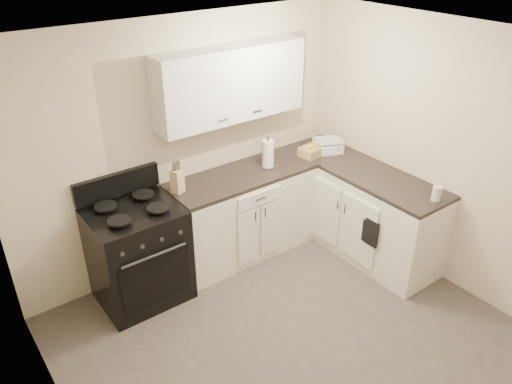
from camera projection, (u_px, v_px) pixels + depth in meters
floor at (304, 351)px, 4.22m from camera, size 3.60×3.60×0.00m
ceiling at (323, 52)px, 3.02m from camera, size 3.60×3.60×0.00m
wall_back at (188, 147)px, 4.88m from camera, size 3.60×0.00×3.60m
wall_right at (458, 163)px, 4.56m from camera, size 0.00×3.60×3.60m
wall_left at (63, 334)px, 2.68m from camera, size 0.00×3.60×3.60m
base_cabinets_back at (242, 215)px, 5.28m from camera, size 1.55×0.60×0.90m
base_cabinets_right at (358, 210)px, 5.39m from camera, size 0.60×1.90×0.90m
countertop_back at (241, 176)px, 5.05m from camera, size 1.55×0.60×0.04m
countertop_right at (362, 171)px, 5.16m from camera, size 0.60×1.90×0.04m
upper_cabinets at (231, 84)px, 4.72m from camera, size 1.55×0.30×0.70m
stove at (139, 256)px, 4.63m from camera, size 0.81×0.69×0.97m
knife_block at (177, 181)px, 4.66m from camera, size 0.13×0.13×0.23m
paper_towel at (268, 154)px, 5.12m from camera, size 0.15×0.15×0.29m
picture_frame at (268, 147)px, 5.48m from camera, size 0.12×0.07×0.14m
wicker_basket at (313, 151)px, 5.43m from camera, size 0.32×0.23×0.10m
countertop_grill at (328, 147)px, 5.52m from camera, size 0.34×0.34×0.10m
glass_jar at (437, 194)px, 4.54m from camera, size 0.11×0.11×0.14m
oven_mitt_near at (371, 233)px, 4.85m from camera, size 0.02×0.16×0.28m
oven_mitt_far at (368, 232)px, 4.89m from camera, size 0.02×0.14×0.24m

